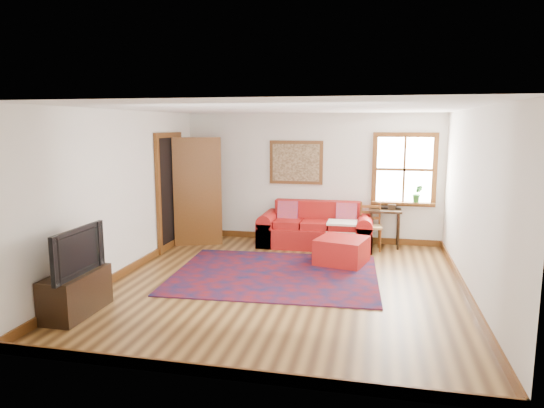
% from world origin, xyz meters
% --- Properties ---
extents(ground, '(5.50, 5.50, 0.00)m').
position_xyz_m(ground, '(0.00, 0.00, 0.00)').
color(ground, '#492C13').
rests_on(ground, ground).
extents(room_envelope, '(5.04, 5.54, 2.52)m').
position_xyz_m(room_envelope, '(0.00, 0.02, 1.65)').
color(room_envelope, silver).
rests_on(room_envelope, ground).
extents(window, '(1.18, 0.20, 1.38)m').
position_xyz_m(window, '(1.78, 2.70, 1.31)').
color(window, white).
rests_on(window, ground).
extents(doorway, '(0.89, 1.08, 2.14)m').
position_xyz_m(doorway, '(-2.21, 1.78, 1.07)').
color(doorway, black).
rests_on(doorway, ground).
extents(framed_artwork, '(1.05, 0.07, 0.85)m').
position_xyz_m(framed_artwork, '(-0.30, 2.71, 1.55)').
color(framed_artwork, brown).
rests_on(framed_artwork, ground).
extents(persian_rug, '(3.21, 2.63, 0.02)m').
position_xyz_m(persian_rug, '(-0.22, 0.39, 0.01)').
color(persian_rug, '#5F0D13').
rests_on(persian_rug, ground).
extents(red_leather_sofa, '(2.12, 0.88, 0.83)m').
position_xyz_m(red_leather_sofa, '(0.16, 2.34, 0.28)').
color(red_leather_sofa, '#A81715').
rests_on(red_leather_sofa, ground).
extents(red_ottoman, '(0.92, 0.92, 0.44)m').
position_xyz_m(red_ottoman, '(0.73, 1.21, 0.22)').
color(red_ottoman, '#A81715').
rests_on(red_ottoman, ground).
extents(side_table, '(0.60, 0.45, 0.72)m').
position_xyz_m(side_table, '(1.43, 2.53, 0.59)').
color(side_table, black).
rests_on(side_table, ground).
extents(ladder_back_chair, '(0.43, 0.41, 0.87)m').
position_xyz_m(ladder_back_chair, '(1.17, 2.30, 0.46)').
color(ladder_back_chair, tan).
rests_on(ladder_back_chair, ground).
extents(media_cabinet, '(0.42, 0.94, 0.52)m').
position_xyz_m(media_cabinet, '(-2.27, -1.64, 0.26)').
color(media_cabinet, black).
rests_on(media_cabinet, ground).
extents(television, '(0.13, 0.99, 0.57)m').
position_xyz_m(television, '(-2.25, -1.71, 0.80)').
color(television, black).
rests_on(television, media_cabinet).
extents(candle_hurricane, '(0.12, 0.12, 0.18)m').
position_xyz_m(candle_hurricane, '(-2.22, -1.25, 0.60)').
color(candle_hurricane, silver).
rests_on(candle_hurricane, media_cabinet).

